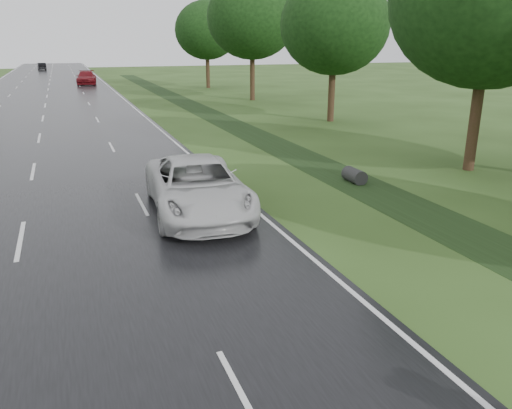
{
  "coord_description": "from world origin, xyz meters",
  "views": [
    {
      "loc": [
        1.49,
        -5.79,
        5.06
      ],
      "look_at": [
        5.6,
        5.01,
        1.3
      ],
      "focal_mm": 35.0,
      "sensor_mm": 36.0,
      "label": 1
    }
  ],
  "objects": [
    {
      "name": "tree_east_f",
      "position": [
        17.5,
        52.0,
        6.37
      ],
      "size": [
        7.2,
        7.2,
        9.62
      ],
      "color": "#392A17",
      "rests_on": "ground"
    },
    {
      "name": "drainage_ditch",
      "position": [
        11.5,
        18.71,
        0.04
      ],
      "size": [
        2.2,
        120.0,
        0.56
      ],
      "color": "black",
      "rests_on": "ground"
    },
    {
      "name": "tree_east_d",
      "position": [
        17.8,
        38.0,
        7.15
      ],
      "size": [
        8.0,
        8.0,
        10.76
      ],
      "color": "#392A17",
      "rests_on": "ground"
    },
    {
      "name": "white_pickup",
      "position": [
        5.03,
        8.55,
        0.87
      ],
      "size": [
        3.19,
        6.14,
        1.65
      ],
      "primitive_type": "imported",
      "rotation": [
        0.0,
        0.0,
        -0.08
      ],
      "color": "silver",
      "rests_on": "road"
    },
    {
      "name": "tree_east_c",
      "position": [
        18.2,
        24.0,
        6.14
      ],
      "size": [
        7.0,
        7.0,
        9.29
      ],
      "color": "#392A17",
      "rests_on": "ground"
    },
    {
      "name": "far_car_red",
      "position": [
        4.48,
        62.16,
        0.85
      ],
      "size": [
        2.75,
        5.78,
        1.63
      ],
      "primitive_type": "imported",
      "rotation": [
        0.0,
        0.0,
        -0.08
      ],
      "color": "maroon",
      "rests_on": "road"
    },
    {
      "name": "road",
      "position": [
        0.0,
        45.0,
        0.02
      ],
      "size": [
        14.0,
        180.0,
        0.04
      ],
      "primitive_type": "cube",
      "color": "black",
      "rests_on": "ground"
    },
    {
      "name": "edge_stripe_east",
      "position": [
        6.75,
        45.0,
        0.04
      ],
      "size": [
        0.12,
        180.0,
        0.01
      ],
      "primitive_type": "cube",
      "color": "silver",
      "rests_on": "road"
    },
    {
      "name": "far_car_dark",
      "position": [
        -1.7,
        100.45,
        0.71
      ],
      "size": [
        1.76,
        4.19,
        1.35
      ],
      "primitive_type": "imported",
      "rotation": [
        0.0,
        0.0,
        3.23
      ],
      "color": "black",
      "rests_on": "road"
    },
    {
      "name": "center_line",
      "position": [
        0.0,
        45.0,
        0.04
      ],
      "size": [
        0.12,
        180.0,
        0.01
      ],
      "primitive_type": "cube",
      "color": "silver",
      "rests_on": "road"
    }
  ]
}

